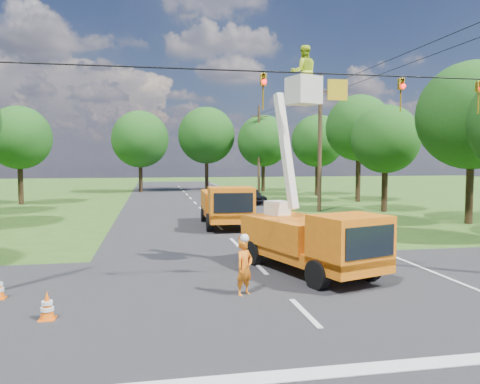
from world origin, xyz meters
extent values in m
plane|color=#325218|center=(0.00, 20.00, 0.00)|extent=(140.00, 140.00, 0.00)
cube|color=black|center=(0.00, 20.00, 0.00)|extent=(12.00, 100.00, 0.06)
cube|color=black|center=(0.00, 2.00, 0.00)|extent=(56.00, 10.00, 0.07)
cube|color=silver|center=(0.00, -3.20, 0.00)|extent=(9.00, 0.45, 0.02)
cube|color=silver|center=(5.60, 20.00, 0.00)|extent=(0.12, 90.00, 0.02)
cube|color=orange|center=(1.46, 4.11, 0.70)|extent=(3.86, 6.20, 0.44)
cube|color=orange|center=(2.12, 2.14, 1.46)|extent=(2.55, 2.24, 1.46)
cube|color=black|center=(2.38, 1.35, 1.50)|extent=(1.77, 0.64, 0.92)
cube|color=orange|center=(1.22, 4.85, 1.31)|extent=(3.30, 4.13, 0.97)
cylinder|color=black|center=(1.08, 2.04, 0.45)|extent=(0.58, 0.94, 0.89)
cylinder|color=black|center=(3.01, 2.69, 0.45)|extent=(0.58, 0.94, 0.89)
cylinder|color=black|center=(-0.09, 5.54, 0.45)|extent=(0.58, 0.94, 0.89)
cylinder|color=black|center=(1.84, 6.19, 0.45)|extent=(0.58, 0.94, 0.89)
cube|color=silver|center=(0.88, 5.86, 2.04)|extent=(0.92, 0.92, 0.53)
cube|color=silver|center=(1.05, 5.36, 4.17)|extent=(0.67, 1.32, 4.21)
cube|color=silver|center=(1.37, 4.39, 6.16)|extent=(1.17, 1.17, 0.92)
imported|color=#C6E526|center=(1.37, 4.39, 6.74)|extent=(0.94, 0.75, 1.85)
cube|color=orange|center=(0.47, 15.61, 0.76)|extent=(2.56, 6.45, 0.48)
cube|color=orange|center=(0.39, 13.33, 1.59)|extent=(2.40, 1.89, 1.59)
cube|color=black|center=(0.36, 12.43, 1.65)|extent=(2.02, 0.13, 1.01)
cube|color=orange|center=(0.50, 16.46, 1.43)|extent=(2.63, 4.01, 1.06)
cylinder|color=black|center=(-0.71, 13.63, 0.49)|extent=(0.37, 0.99, 0.98)
cylinder|color=black|center=(1.52, 13.56, 0.49)|extent=(0.37, 0.99, 0.98)
cylinder|color=black|center=(-0.57, 17.67, 0.49)|extent=(0.37, 0.99, 0.98)
cylinder|color=black|center=(1.66, 17.59, 0.49)|extent=(0.37, 0.99, 0.98)
imported|color=#DB4F12|center=(-1.16, 1.86, 0.81)|extent=(0.70, 0.66, 1.62)
imported|color=black|center=(4.61, 28.37, 0.71)|extent=(2.52, 4.42, 1.42)
cone|color=#FC620D|center=(2.00, 7.00, 0.38)|extent=(0.36, 0.36, 0.70)
cube|color=#FC620D|center=(2.00, 7.00, 0.04)|extent=(0.38, 0.38, 0.04)
cylinder|color=white|center=(2.00, 7.00, 0.44)|extent=(0.26, 0.26, 0.09)
cylinder|color=white|center=(2.00, 7.00, 0.29)|extent=(0.31, 0.31, 0.09)
cone|color=#FC620D|center=(2.53, 10.36, 0.38)|extent=(0.36, 0.36, 0.70)
cube|color=#FC620D|center=(2.53, 10.36, 0.04)|extent=(0.38, 0.38, 0.04)
cylinder|color=white|center=(2.53, 10.36, 0.44)|extent=(0.26, 0.26, 0.09)
cylinder|color=white|center=(2.53, 10.36, 0.29)|extent=(0.31, 0.31, 0.09)
cone|color=#FC620D|center=(-6.19, 0.70, 0.38)|extent=(0.36, 0.36, 0.70)
cube|color=#FC620D|center=(-6.19, 0.70, 0.04)|extent=(0.38, 0.38, 0.04)
cylinder|color=white|center=(-6.19, 0.70, 0.44)|extent=(0.26, 0.26, 0.09)
cylinder|color=white|center=(-6.19, 0.70, 0.29)|extent=(0.31, 0.31, 0.09)
cone|color=#FC620D|center=(5.22, 15.50, 0.38)|extent=(0.36, 0.36, 0.70)
cube|color=#FC620D|center=(5.22, 15.50, 0.04)|extent=(0.38, 0.38, 0.04)
cylinder|color=white|center=(5.22, 15.50, 0.44)|extent=(0.26, 0.26, 0.09)
cylinder|color=white|center=(5.22, 15.50, 0.29)|extent=(0.31, 0.31, 0.09)
cylinder|color=#4C3823|center=(8.50, 22.00, 5.00)|extent=(0.30, 0.30, 10.00)
cube|color=#4C3823|center=(8.50, 22.00, 8.80)|extent=(1.80, 0.12, 0.12)
cylinder|color=#4C3823|center=(8.50, 42.00, 5.00)|extent=(0.30, 0.30, 10.00)
cube|color=#4C3823|center=(8.50, 42.00, 8.80)|extent=(1.80, 0.12, 0.12)
cylinder|color=black|center=(-0.50, 2.00, 6.30)|extent=(18.00, 0.04, 0.04)
cube|color=gold|center=(1.60, 2.00, 5.85)|extent=(0.60, 0.05, 0.60)
imported|color=gold|center=(-0.60, 2.00, 5.75)|extent=(0.16, 0.20, 1.00)
sphere|color=#FF0C0C|center=(-0.60, 1.88, 6.00)|extent=(0.14, 0.14, 0.14)
imported|color=gold|center=(3.60, 2.00, 5.75)|extent=(0.16, 0.20, 1.00)
sphere|color=#FF0C0C|center=(3.60, 1.88, 6.00)|extent=(0.14, 0.14, 0.14)
imported|color=gold|center=(6.20, 2.00, 5.75)|extent=(0.16, 0.20, 1.00)
cylinder|color=#382616|center=(-14.80, 32.00, 2.02)|extent=(0.44, 0.44, 4.05)
sphere|color=#1E4713|center=(-14.80, 32.00, 5.70)|extent=(5.40, 5.40, 5.40)
cylinder|color=#382616|center=(15.00, 14.00, 2.29)|extent=(0.44, 0.44, 4.58)
sphere|color=#1E4713|center=(15.00, 14.00, 6.45)|extent=(6.40, 6.40, 6.40)
cylinder|color=#382616|center=(13.20, 21.00, 1.89)|extent=(0.44, 0.44, 3.78)
sphere|color=#1E4713|center=(13.20, 21.00, 5.33)|extent=(5.00, 5.00, 5.00)
cylinder|color=#382616|center=(14.80, 29.00, 2.38)|extent=(0.44, 0.44, 4.75)
sphere|color=#1E4713|center=(14.80, 29.00, 6.70)|extent=(6.00, 6.00, 6.00)
cylinder|color=#382616|center=(13.80, 37.00, 2.07)|extent=(0.44, 0.44, 4.14)
sphere|color=#1E4713|center=(13.80, 37.00, 5.83)|extent=(5.60, 5.60, 5.60)
cylinder|color=#382616|center=(-5.00, 45.00, 2.20)|extent=(0.44, 0.44, 4.40)
sphere|color=#1E4713|center=(-5.00, 45.00, 6.20)|extent=(6.60, 6.60, 6.60)
cylinder|color=#382616|center=(3.00, 47.00, 2.42)|extent=(0.44, 0.44, 4.84)
sphere|color=#1E4713|center=(3.00, 47.00, 6.82)|extent=(7.00, 7.00, 7.00)
cylinder|color=#382616|center=(9.50, 44.00, 2.16)|extent=(0.44, 0.44, 4.31)
sphere|color=#1E4713|center=(9.50, 44.00, 6.08)|extent=(6.20, 6.20, 6.20)
camera|label=1|loc=(-3.69, -10.88, 3.85)|focal=35.00mm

